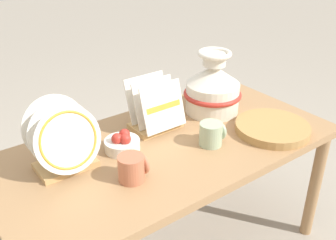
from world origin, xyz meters
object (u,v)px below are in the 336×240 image
object	(u,v)px
dish_rack_round_plates	(64,144)
wicker_charger_stack	(272,128)
mug_terracotta_glaze	(133,168)
fruit_bowl	(122,143)
ceramic_vase	(213,87)
dish_rack_square_plates	(155,112)
mug_sage_glaze	(212,134)

from	to	relation	value
dish_rack_round_plates	wicker_charger_stack	distance (m)	0.88
mug_terracotta_glaze	fruit_bowl	bearing A→B (deg)	69.82
mug_terracotta_glaze	dish_rack_round_plates	bearing A→B (deg)	128.46
ceramic_vase	dish_rack_square_plates	distance (m)	0.32
dish_rack_round_plates	dish_rack_square_plates	xyz separation A→B (m)	(0.45, 0.07, -0.03)
mug_sage_glaze	ceramic_vase	bearing A→B (deg)	47.65
dish_rack_square_plates	mug_terracotta_glaze	bearing A→B (deg)	-136.69
wicker_charger_stack	mug_terracotta_glaze	distance (m)	0.68
fruit_bowl	ceramic_vase	bearing A→B (deg)	5.60
ceramic_vase	mug_terracotta_glaze	bearing A→B (deg)	-157.89
wicker_charger_stack	dish_rack_round_plates	bearing A→B (deg)	162.08
mug_sage_glaze	fruit_bowl	distance (m)	0.36
dish_rack_round_plates	fruit_bowl	size ratio (longest dim) A/B	1.84
dish_rack_round_plates	mug_terracotta_glaze	size ratio (longest dim) A/B	2.53
dish_rack_square_plates	fruit_bowl	distance (m)	0.23
ceramic_vase	dish_rack_round_plates	distance (m)	0.76
dish_rack_round_plates	mug_sage_glaze	world-z (taller)	dish_rack_round_plates
ceramic_vase	mug_sage_glaze	size ratio (longest dim) A/B	2.88
ceramic_vase	wicker_charger_stack	xyz separation A→B (m)	(0.08, -0.31, -0.11)
mug_terracotta_glaze	dish_rack_square_plates	bearing A→B (deg)	43.31
dish_rack_round_plates	dish_rack_square_plates	size ratio (longest dim) A/B	1.19
mug_sage_glaze	mug_terracotta_glaze	bearing A→B (deg)	-177.90
ceramic_vase	fruit_bowl	size ratio (longest dim) A/B	2.10
fruit_bowl	mug_sage_glaze	bearing A→B (deg)	-29.00
ceramic_vase	wicker_charger_stack	size ratio (longest dim) A/B	0.93
wicker_charger_stack	ceramic_vase	bearing A→B (deg)	103.68
dish_rack_square_plates	mug_terracotta_glaze	distance (m)	0.39
mug_sage_glaze	fruit_bowl	world-z (taller)	mug_sage_glaze
dish_rack_round_plates	mug_sage_glaze	size ratio (longest dim) A/B	2.53
ceramic_vase	mug_sage_glaze	world-z (taller)	ceramic_vase
mug_terracotta_glaze	fruit_bowl	size ratio (longest dim) A/B	0.73
dish_rack_square_plates	wicker_charger_stack	bearing A→B (deg)	-41.06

